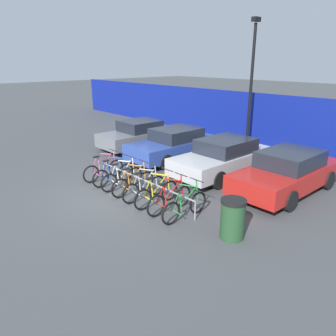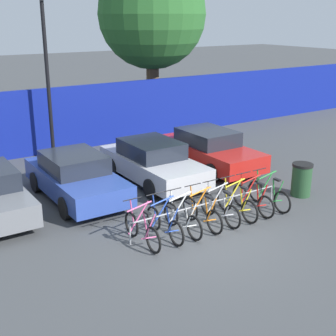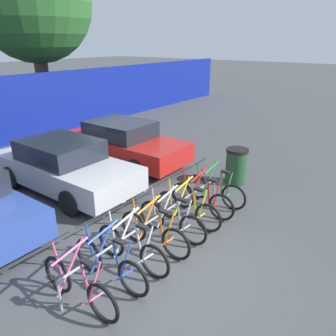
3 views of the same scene
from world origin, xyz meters
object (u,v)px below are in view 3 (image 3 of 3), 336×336
(bicycle_silver, at_px, (172,220))
(bicycle_yellow, at_px, (188,209))
(trash_bin, at_px, (236,166))
(bicycle_white, at_px, (132,248))
(car_silver, at_px, (64,166))
(bicycle_green, at_px, (214,190))
(bike_rack, at_px, (157,219))
(bicycle_pink, at_px, (79,286))
(car_red, at_px, (123,142))
(bicycle_blue, at_px, (110,264))
(tree_behind_hoarding, at_px, (33,3))
(bicycle_orange, at_px, (154,233))
(bicycle_red, at_px, (201,199))

(bicycle_silver, xyz_separation_m, bicycle_yellow, (0.60, 0.00, 0.00))
(trash_bin, bearing_deg, bicycle_white, -178.23)
(bicycle_white, xyz_separation_m, car_silver, (1.39, 3.73, 0.31))
(bicycle_green, bearing_deg, bike_rack, 173.16)
(bicycle_pink, height_order, trash_bin, bicycle_pink)
(car_red, distance_m, trash_bin, 3.86)
(car_silver, bearing_deg, bicycle_green, -65.97)
(bicycle_blue, xyz_separation_m, tree_behind_hoarding, (6.24, 10.77, 4.98))
(tree_behind_hoarding, bearing_deg, trash_bin, -96.03)
(bicycle_blue, relative_size, bicycle_white, 1.00)
(bicycle_pink, bearing_deg, trash_bin, 4.11)
(bike_rack, relative_size, bicycle_silver, 2.80)
(bicycle_pink, height_order, bicycle_orange, same)
(bike_rack, relative_size, bicycle_orange, 2.80)
(bicycle_pink, height_order, car_silver, car_silver)
(bicycle_silver, xyz_separation_m, bicycle_red, (1.20, 0.00, 0.00))
(bicycle_blue, bearing_deg, bicycle_green, -1.97)
(bike_rack, relative_size, bicycle_red, 2.80)
(bicycle_yellow, xyz_separation_m, bicycle_green, (1.22, 0.00, 0.00))
(car_silver, xyz_separation_m, car_red, (2.51, 0.21, 0.00))
(bike_rack, relative_size, bicycle_green, 2.80)
(bike_rack, height_order, bicycle_yellow, bicycle_yellow)
(bicycle_yellow, bearing_deg, bicycle_white, -176.90)
(car_silver, bearing_deg, bicycle_orange, -101.41)
(bicycle_yellow, height_order, car_red, car_red)
(bicycle_white, relative_size, tree_behind_hoarding, 0.22)
(bicycle_pink, height_order, bicycle_blue, same)
(bike_rack, relative_size, tree_behind_hoarding, 0.60)
(bicycle_pink, height_order, bicycle_silver, same)
(bicycle_blue, height_order, bicycle_red, same)
(bicycle_pink, bearing_deg, bicycle_silver, 2.71)
(bike_rack, height_order, trash_bin, trash_bin)
(bicycle_yellow, height_order, tree_behind_hoarding, tree_behind_hoarding)
(bicycle_silver, bearing_deg, tree_behind_hoarding, 66.96)
(trash_bin, height_order, tree_behind_hoarding, tree_behind_hoarding)
(bicycle_pink, xyz_separation_m, car_red, (5.10, 3.94, 0.31))
(bike_rack, bearing_deg, bicycle_blue, -174.24)
(bicycle_white, distance_m, car_red, 5.56)
(bike_rack, xyz_separation_m, bicycle_silver, (0.30, -0.15, -0.12))
(car_silver, bearing_deg, tree_behind_hoarding, 58.55)
(bicycle_white, distance_m, bicycle_red, 2.43)
(bike_rack, height_order, bicycle_blue, bicycle_blue)
(bicycle_pink, relative_size, car_silver, 0.39)
(bike_rack, bearing_deg, car_silver, 82.70)
(bicycle_blue, xyz_separation_m, car_silver, (1.93, 3.73, 0.31))
(trash_bin, relative_size, tree_behind_hoarding, 0.13)
(car_red, bearing_deg, bicycle_red, -110.51)
(car_red, bearing_deg, bike_rack, -128.09)
(car_silver, relative_size, trash_bin, 4.27)
(bike_rack, distance_m, bicycle_silver, 0.35)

